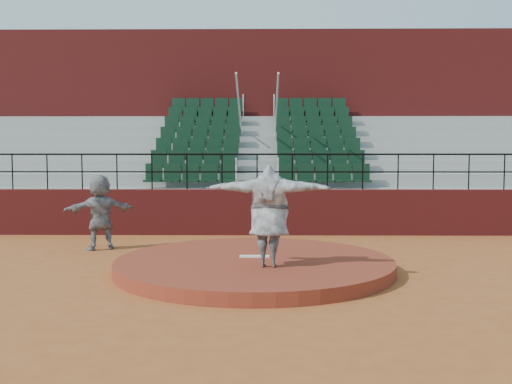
% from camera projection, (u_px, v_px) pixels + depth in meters
% --- Properties ---
extents(ground, '(90.00, 90.00, 0.00)m').
position_uv_depth(ground, '(254.00, 271.00, 11.33)').
color(ground, '#9D5023').
rests_on(ground, ground).
extents(pitchers_mound, '(5.50, 5.50, 0.25)m').
position_uv_depth(pitchers_mound, '(254.00, 265.00, 11.32)').
color(pitchers_mound, maroon).
rests_on(pitchers_mound, ground).
extents(pitching_rubber, '(0.60, 0.15, 0.03)m').
position_uv_depth(pitching_rubber, '(255.00, 256.00, 11.46)').
color(pitching_rubber, white).
rests_on(pitching_rubber, pitchers_mound).
extents(boundary_wall, '(24.00, 0.30, 1.30)m').
position_uv_depth(boundary_wall, '(257.00, 212.00, 16.27)').
color(boundary_wall, maroon).
rests_on(boundary_wall, ground).
extents(wall_railing, '(24.04, 0.05, 1.03)m').
position_uv_depth(wall_railing, '(257.00, 164.00, 16.17)').
color(wall_railing, black).
rests_on(wall_railing, boundary_wall).
extents(seating_deck, '(24.00, 5.97, 4.63)m').
position_uv_depth(seating_deck, '(258.00, 179.00, 19.86)').
color(seating_deck, gray).
rests_on(seating_deck, ground).
extents(press_box_facade, '(24.00, 3.00, 7.10)m').
position_uv_depth(press_box_facade, '(259.00, 123.00, 23.65)').
color(press_box_facade, maroon).
rests_on(press_box_facade, ground).
extents(pitcher, '(2.37, 0.92, 1.88)m').
position_uv_depth(pitcher, '(269.00, 216.00, 10.46)').
color(pitcher, black).
rests_on(pitcher, pitchers_mound).
extents(fielder, '(1.76, 1.20, 1.82)m').
position_uv_depth(fielder, '(100.00, 212.00, 13.78)').
color(fielder, black).
rests_on(fielder, ground).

